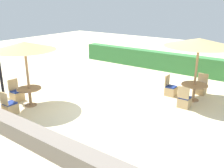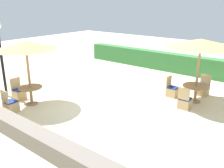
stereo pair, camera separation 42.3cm
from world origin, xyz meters
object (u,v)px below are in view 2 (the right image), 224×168
(parasol_back_right, at_px, (201,43))
(round_table_back_right, at_px, (196,89))
(round_table_front_left, at_px, (31,91))
(patio_chair_front_left_west, at_px, (19,93))
(patio_chair_back_right_north, at_px, (203,90))
(parasol_front_left, at_px, (26,46))
(patio_chair_back_right_south, at_px, (185,102))
(patio_chair_front_left_south, at_px, (11,106))
(patio_chair_back_right_west, at_px, (172,91))

(parasol_back_right, relative_size, round_table_back_right, 2.55)
(round_table_front_left, relative_size, patio_chair_front_left_west, 1.03)
(patio_chair_back_right_north, height_order, parasol_front_left, parasol_front_left)
(patio_chair_back_right_south, height_order, patio_chair_front_left_south, same)
(patio_chair_back_right_south, bearing_deg, patio_chair_back_right_north, 89.00)
(patio_chair_front_left_south, bearing_deg, patio_chair_back_right_south, 41.31)
(patio_chair_back_right_south, bearing_deg, patio_chair_front_left_south, -138.69)
(parasol_front_left, xyz_separation_m, round_table_front_left, (0.00, 0.00, -1.88))
(patio_chair_back_right_south, xyz_separation_m, round_table_front_left, (-5.17, -3.53, 0.31))
(parasol_front_left, xyz_separation_m, patio_chair_front_left_west, (-0.92, -0.01, -2.18))
(round_table_front_left, distance_m, patio_chair_front_left_west, 0.97)
(patio_chair_back_right_west, height_order, parasol_front_left, parasol_front_left)
(round_table_back_right, height_order, parasol_front_left, parasol_front_left)
(patio_chair_back_right_west, bearing_deg, parasol_back_right, 92.05)
(round_table_back_right, xyz_separation_m, patio_chair_front_left_west, (-6.13, -4.51, -0.31))
(patio_chair_back_right_south, distance_m, patio_chair_front_left_south, 6.81)
(patio_chair_back_right_west, xyz_separation_m, patio_chair_back_right_south, (0.99, -0.93, 0.00))
(parasol_back_right, xyz_separation_m, parasol_front_left, (-5.21, -4.50, -0.05))
(patio_chair_back_right_south, bearing_deg, patio_chair_front_left_west, -149.84)
(round_table_front_left, bearing_deg, parasol_back_right, 40.78)
(patio_chair_back_right_south, relative_size, round_table_front_left, 0.97)
(patio_chair_back_right_south, distance_m, patio_chair_front_left_west, 7.04)
(patio_chair_back_right_north, bearing_deg, round_table_front_left, 46.54)
(patio_chair_back_right_west, bearing_deg, patio_chair_front_left_south, -37.21)
(round_table_back_right, xyz_separation_m, patio_chair_back_right_south, (-0.04, -0.97, -0.31))
(parasol_back_right, bearing_deg, patio_chair_back_right_north, 90.58)
(patio_chair_back_right_north, relative_size, patio_chair_back_right_west, 1.00)
(parasol_back_right, bearing_deg, patio_chair_front_left_west, -143.69)
(round_table_back_right, xyz_separation_m, patio_chair_back_right_west, (-1.04, -0.04, -0.31))
(patio_chair_back_right_west, xyz_separation_m, patio_chair_front_left_south, (-4.12, -5.42, 0.00))
(round_table_back_right, height_order, patio_chair_back_right_west, patio_chair_back_right_west)
(parasol_back_right, relative_size, patio_chair_back_right_south, 3.03)
(parasol_back_right, relative_size, patio_chair_back_right_west, 3.03)
(patio_chair_back_right_west, xyz_separation_m, parasol_front_left, (-4.17, -4.46, 2.18))
(patio_chair_back_right_south, height_order, round_table_front_left, patio_chair_back_right_south)
(round_table_back_right, bearing_deg, patio_chair_back_right_south, -92.63)
(patio_chair_back_right_north, distance_m, round_table_front_left, 7.57)
(parasol_back_right, height_order, patio_chair_back_right_west, parasol_back_right)
(patio_chair_back_right_north, distance_m, patio_chair_front_left_west, 8.23)
(patio_chair_back_right_south, distance_m, parasol_front_left, 6.63)
(patio_chair_back_right_west, bearing_deg, patio_chair_back_right_north, 135.09)
(patio_chair_front_left_west, bearing_deg, parasol_front_left, 90.66)
(round_table_back_right, distance_m, round_table_front_left, 6.88)
(parasol_front_left, height_order, patio_chair_front_left_south, parasol_front_left)
(patio_chair_front_left_west, xyz_separation_m, patio_chair_front_left_south, (0.98, -0.95, 0.00))
(patio_chair_back_right_north, bearing_deg, round_table_back_right, 90.58)
(patio_chair_front_left_west, bearing_deg, patio_chair_back_right_south, 120.16)
(patio_chair_front_left_west, distance_m, patio_chair_front_left_south, 1.36)
(parasol_back_right, distance_m, patio_chair_back_right_north, 2.45)
(parasol_front_left, bearing_deg, round_table_front_left, 0.00)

